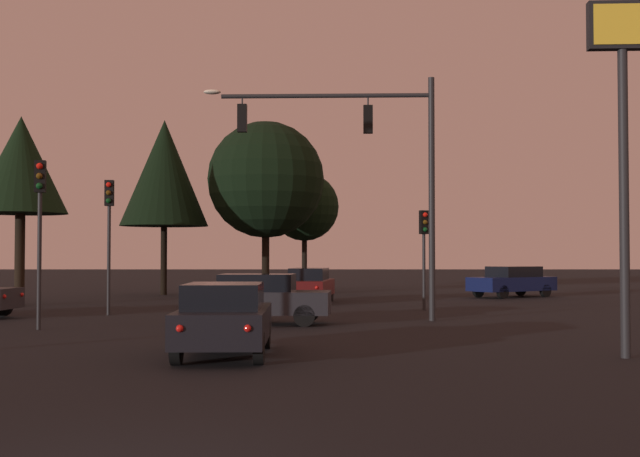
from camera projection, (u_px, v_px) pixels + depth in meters
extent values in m
plane|color=black|center=(270.00, 308.00, 32.60)|extent=(168.00, 168.00, 0.00)
cylinder|color=#232326|center=(433.00, 199.00, 26.42)|extent=(0.20, 0.20, 7.79)
cylinder|color=#232326|center=(327.00, 96.00, 26.64)|extent=(6.77, 0.35, 0.14)
ellipsoid|color=#F4EACC|center=(213.00, 92.00, 26.76)|extent=(0.56, 0.28, 0.16)
cylinder|color=#232326|center=(369.00, 100.00, 26.59)|extent=(0.05, 0.05, 0.32)
cube|color=black|center=(369.00, 119.00, 26.57)|extent=(0.31, 0.25, 0.90)
sphere|color=red|center=(369.00, 111.00, 26.72)|extent=(0.18, 0.18, 0.18)
sphere|color=#56380C|center=(369.00, 120.00, 26.71)|extent=(0.18, 0.18, 0.18)
sphere|color=#0C4219|center=(369.00, 129.00, 26.70)|extent=(0.18, 0.18, 0.18)
cylinder|color=#232326|center=(243.00, 100.00, 26.72)|extent=(0.05, 0.05, 0.26)
cube|color=black|center=(243.00, 118.00, 26.70)|extent=(0.31, 0.25, 0.90)
sphere|color=red|center=(244.00, 110.00, 26.85)|extent=(0.18, 0.18, 0.18)
sphere|color=#56380C|center=(244.00, 119.00, 26.84)|extent=(0.18, 0.18, 0.18)
sphere|color=#0C4219|center=(244.00, 128.00, 26.83)|extent=(0.18, 0.18, 0.18)
cylinder|color=#232326|center=(40.00, 261.00, 23.30)|extent=(0.12, 0.12, 3.87)
cube|color=black|center=(41.00, 176.00, 23.38)|extent=(0.33, 0.29, 0.90)
sphere|color=red|center=(40.00, 166.00, 23.25)|extent=(0.18, 0.18, 0.18)
sphere|color=#56380C|center=(40.00, 176.00, 23.24)|extent=(0.18, 0.18, 0.18)
sphere|color=#0C4219|center=(40.00, 186.00, 23.23)|extent=(0.18, 0.18, 0.18)
cylinder|color=#232326|center=(425.00, 272.00, 31.40)|extent=(0.12, 0.12, 2.89)
cube|color=black|center=(425.00, 222.00, 31.46)|extent=(0.36, 0.32, 0.90)
sphere|color=red|center=(426.00, 215.00, 31.34)|extent=(0.18, 0.18, 0.18)
sphere|color=#56380C|center=(426.00, 222.00, 31.33)|extent=(0.18, 0.18, 0.18)
sphere|color=#0C4219|center=(426.00, 230.00, 31.32)|extent=(0.18, 0.18, 0.18)
cylinder|color=#232326|center=(110.00, 260.00, 28.84)|extent=(0.12, 0.12, 3.81)
cube|color=black|center=(110.00, 193.00, 28.92)|extent=(0.31, 0.26, 0.90)
sphere|color=red|center=(109.00, 185.00, 28.78)|extent=(0.18, 0.18, 0.18)
sphere|color=#56380C|center=(109.00, 193.00, 28.78)|extent=(0.18, 0.18, 0.18)
sphere|color=#0C4219|center=(109.00, 201.00, 28.77)|extent=(0.18, 0.18, 0.18)
cube|color=black|center=(225.00, 324.00, 17.20)|extent=(1.85, 4.07, 0.68)
cube|color=black|center=(225.00, 296.00, 17.06)|extent=(1.57, 2.21, 0.52)
cylinder|color=black|center=(196.00, 335.00, 18.51)|extent=(0.21, 0.64, 0.64)
cylinder|color=black|center=(266.00, 335.00, 18.53)|extent=(0.21, 0.64, 0.64)
cylinder|color=black|center=(177.00, 348.00, 15.84)|extent=(0.21, 0.64, 0.64)
cylinder|color=black|center=(260.00, 348.00, 15.86)|extent=(0.21, 0.64, 0.64)
sphere|color=red|center=(180.00, 328.00, 15.16)|extent=(0.14, 0.14, 0.14)
sphere|color=red|center=(248.00, 328.00, 15.18)|extent=(0.14, 0.14, 0.14)
cube|color=#232328|center=(263.00, 302.00, 25.13)|extent=(4.23, 2.11, 0.68)
cube|color=black|center=(258.00, 283.00, 25.15)|extent=(2.32, 1.72, 0.52)
cylinder|color=black|center=(310.00, 312.00, 25.83)|extent=(0.65, 0.24, 0.64)
cylinder|color=black|center=(305.00, 316.00, 24.21)|extent=(0.65, 0.24, 0.64)
cylinder|color=black|center=(224.00, 311.00, 26.02)|extent=(0.65, 0.24, 0.64)
cylinder|color=black|center=(214.00, 315.00, 24.40)|extent=(0.65, 0.24, 0.64)
sphere|color=red|center=(200.00, 298.00, 25.91)|extent=(0.14, 0.14, 0.14)
sphere|color=red|center=(191.00, 300.00, 24.63)|extent=(0.14, 0.14, 0.14)
cylinder|color=black|center=(4.00, 307.00, 28.14)|extent=(0.66, 0.26, 0.64)
sphere|color=red|center=(5.00, 296.00, 26.67)|extent=(0.14, 0.14, 0.14)
sphere|color=red|center=(23.00, 295.00, 27.92)|extent=(0.14, 0.14, 0.14)
cube|color=#4C0F0F|center=(310.00, 288.00, 36.07)|extent=(2.25, 4.59, 0.68)
cube|color=black|center=(310.00, 274.00, 35.94)|extent=(1.76, 2.55, 0.52)
cylinder|color=black|center=(298.00, 294.00, 37.60)|extent=(0.28, 0.66, 0.64)
cylinder|color=black|center=(331.00, 294.00, 37.40)|extent=(0.28, 0.66, 0.64)
cylinder|color=black|center=(288.00, 297.00, 34.71)|extent=(0.28, 0.66, 0.64)
cylinder|color=black|center=(324.00, 297.00, 34.52)|extent=(0.28, 0.66, 0.64)
sphere|color=red|center=(288.00, 287.00, 33.95)|extent=(0.14, 0.14, 0.14)
sphere|color=red|center=(317.00, 288.00, 33.80)|extent=(0.14, 0.14, 0.14)
cube|color=#0F1947|center=(513.00, 284.00, 40.88)|extent=(4.75, 3.98, 0.68)
cube|color=black|center=(515.00, 272.00, 40.98)|extent=(2.89, 2.65, 0.52)
cylinder|color=black|center=(504.00, 292.00, 39.38)|extent=(0.65, 0.52, 0.64)
cylinder|color=black|center=(479.00, 291.00, 40.76)|extent=(0.65, 0.52, 0.64)
cylinder|color=black|center=(546.00, 291.00, 40.99)|extent=(0.65, 0.52, 0.64)
cylinder|color=black|center=(521.00, 289.00, 42.36)|extent=(0.65, 0.52, 0.64)
sphere|color=red|center=(554.00, 281.00, 41.57)|extent=(0.14, 0.14, 0.14)
sphere|color=red|center=(534.00, 281.00, 42.65)|extent=(0.14, 0.14, 0.14)
cylinder|color=#232326|center=(625.00, 203.00, 16.98)|extent=(0.20, 0.20, 6.35)
cube|color=black|center=(623.00, 26.00, 17.09)|extent=(1.41, 0.32, 1.00)
cube|color=yellow|center=(625.00, 24.00, 16.96)|extent=(1.23, 0.08, 0.84)
cylinder|color=black|center=(266.00, 258.00, 42.25)|extent=(0.39, 0.39, 3.85)
sphere|color=black|center=(267.00, 180.00, 42.37)|extent=(5.98, 5.98, 5.98)
cylinder|color=black|center=(165.00, 260.00, 43.25)|extent=(0.33, 0.33, 3.60)
cone|color=black|center=(165.00, 173.00, 43.40)|extent=(4.61, 4.61, 5.58)
cylinder|color=black|center=(21.00, 259.00, 34.41)|extent=(0.41, 0.41, 3.82)
cone|color=black|center=(22.00, 165.00, 34.54)|extent=(3.87, 3.87, 4.08)
cylinder|color=black|center=(305.00, 261.00, 48.23)|extent=(0.30, 0.30, 3.50)
sphere|color=black|center=(305.00, 207.00, 48.32)|extent=(4.01, 4.01, 4.01)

